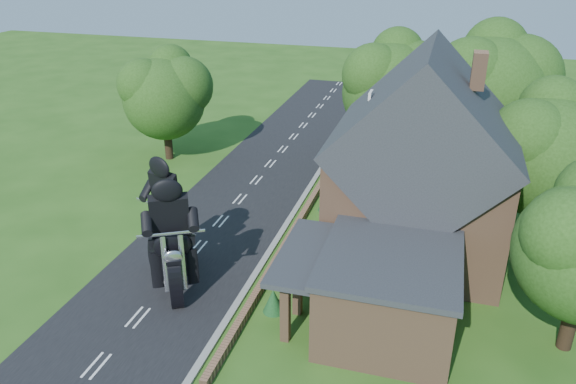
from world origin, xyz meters
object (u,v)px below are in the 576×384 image
(annex, at_px, (385,291))
(motorcycle_follow, at_px, (171,252))
(motorcycle_lead, at_px, (176,281))
(garden_wall, at_px, (290,237))
(house, at_px, (420,169))

(annex, height_order, motorcycle_follow, annex)
(motorcycle_lead, relative_size, motorcycle_follow, 1.00)
(garden_wall, xyz_separation_m, house, (6.19, 1.00, 4.14))
(house, height_order, motorcycle_follow, house)
(garden_wall, xyz_separation_m, annex, (5.57, -5.80, 1.57))
(garden_wall, bearing_deg, annex, -46.16)
(house, relative_size, motorcycle_lead, 5.54)
(annex, bearing_deg, house, 84.76)
(annex, bearing_deg, motorcycle_follow, 170.46)
(house, height_order, annex, house)
(house, relative_size, annex, 1.45)
(garden_wall, height_order, motorcycle_follow, motorcycle_follow)
(garden_wall, height_order, house, house)
(motorcycle_follow, bearing_deg, house, -136.23)
(garden_wall, bearing_deg, motorcycle_follow, -138.95)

